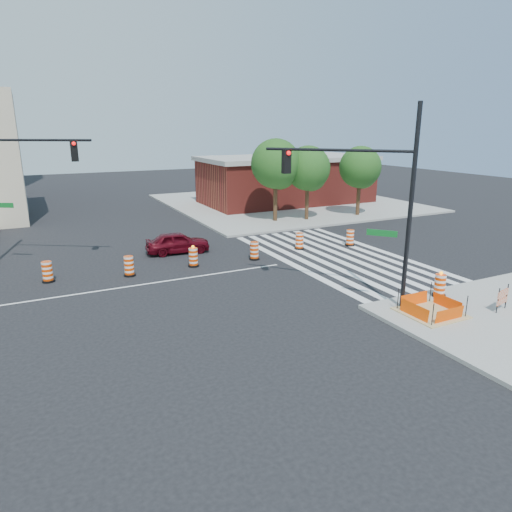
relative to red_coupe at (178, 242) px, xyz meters
name	(u,v)px	position (x,y,z in m)	size (l,w,h in m)	color
ground	(150,283)	(-2.87, -4.82, -0.64)	(120.00, 120.00, 0.00)	black
sidewalk_ne	(286,203)	(15.13, 13.18, -0.57)	(22.00, 22.00, 0.15)	gray
crosswalk_east	(336,256)	(8.08, -4.82, -0.64)	(6.75, 13.50, 0.01)	silver
lane_centerline	(150,283)	(-2.87, -4.82, -0.64)	(14.00, 0.12, 0.01)	silver
excavation_pit	(431,312)	(6.13, -13.82, -0.42)	(2.20, 2.20, 0.90)	tan
brick_storefront	(286,180)	(15.13, 13.18, 1.68)	(16.50, 8.50, 4.60)	maroon
red_coupe	(178,242)	(0.00, 0.00, 0.00)	(1.52, 3.77, 1.28)	#4F0610
signal_pole_se	(368,188)	(4.51, -11.49, 4.31)	(4.05, 4.75, 8.07)	black
signal_pole_nw	(10,170)	(-8.37, 1.33, 4.50)	(5.49, 3.45, 8.40)	black
pit_drum	(440,286)	(7.91, -12.60, -0.01)	(0.59, 0.59, 1.16)	black
barricade	(503,297)	(8.92, -14.86, 0.08)	(0.87, 0.24, 1.04)	#E43F04
tree_north_c	(276,167)	(9.68, 5.44, 3.72)	(3.82, 3.82, 6.50)	#382314
tree_north_d	(308,171)	(12.21, 4.81, 3.35)	(3.50, 3.50, 5.95)	#382314
tree_north_e	(360,170)	(17.11, 4.52, 3.28)	(3.47, 3.44, 5.84)	#382314
median_drum_2	(48,272)	(-7.28, -2.36, -0.16)	(0.60, 0.60, 1.02)	black
median_drum_3	(129,267)	(-3.52, -3.17, -0.16)	(0.60, 0.60, 1.02)	black
median_drum_4	(193,258)	(-0.07, -3.08, -0.15)	(0.60, 0.60, 1.18)	black
median_drum_5	(254,251)	(3.48, -3.33, -0.16)	(0.60, 0.60, 1.02)	black
median_drum_6	(299,242)	(6.98, -2.53, -0.16)	(0.60, 0.60, 1.02)	black
median_drum_7	(350,238)	(10.34, -3.21, -0.16)	(0.60, 0.60, 1.02)	black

